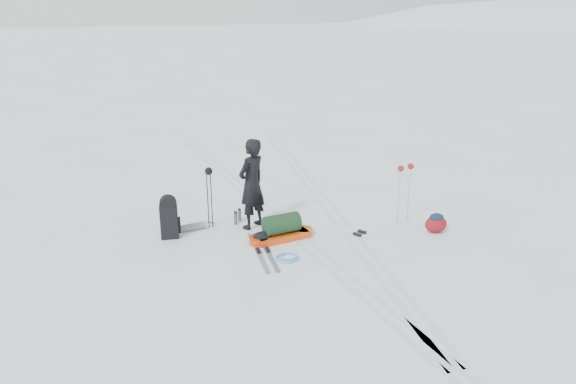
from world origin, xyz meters
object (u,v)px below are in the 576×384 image
(skier, at_px, (252,184))
(pulk_sled, at_px, (282,230))
(ski_poles_black, at_px, (209,178))
(expedition_rucksack, at_px, (172,218))

(skier, height_order, pulk_sled, skier)
(ski_poles_black, bearing_deg, expedition_rucksack, 172.45)
(expedition_rucksack, xyz_separation_m, ski_poles_black, (0.85, 0.25, 0.67))
(expedition_rucksack, bearing_deg, pulk_sled, -13.84)
(pulk_sled, distance_m, expedition_rucksack, 2.24)
(skier, distance_m, ski_poles_black, 0.90)
(skier, bearing_deg, expedition_rucksack, -34.75)
(pulk_sled, bearing_deg, skier, 106.52)
(skier, height_order, ski_poles_black, skier)
(pulk_sled, relative_size, expedition_rucksack, 1.48)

